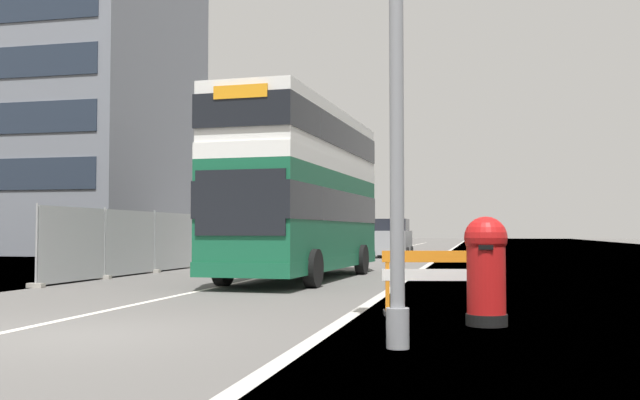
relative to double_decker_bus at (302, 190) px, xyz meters
The scene contains 10 objects.
ground 12.22m from the double_decker_bus, 88.43° to the right, with size 140.00×280.00×0.10m.
double_decker_bus is the anchor object (origin of this frame).
lamppost_foreground 12.94m from the double_decker_bus, 70.64° to the right, with size 0.29×0.70×9.08m.
red_pillar_postbox 11.21m from the double_decker_bus, 61.06° to the right, with size 0.66×0.66×1.68m.
roadworks_barrier 9.79m from the double_decker_bus, 61.88° to the right, with size 1.88×0.76×1.11m.
construction_site_fence 10.79m from the double_decker_bus, 123.46° to the left, with size 0.44×27.40×2.18m.
car_oncoming_near 18.86m from the double_decker_bus, 88.43° to the left, with size 2.04×4.14×2.14m.
car_receding_mid 27.66m from the double_decker_bus, 97.26° to the left, with size 2.00×4.02×2.17m.
bare_tree_far_verge_near 36.76m from the double_decker_bus, 112.51° to the left, with size 2.51×2.98×4.99m.
bare_tree_far_verge_mid 33.44m from the double_decker_bus, 116.46° to the left, with size 2.05×2.34×4.36m.
Camera 1 is at (5.58, -8.91, 1.45)m, focal length 39.89 mm.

